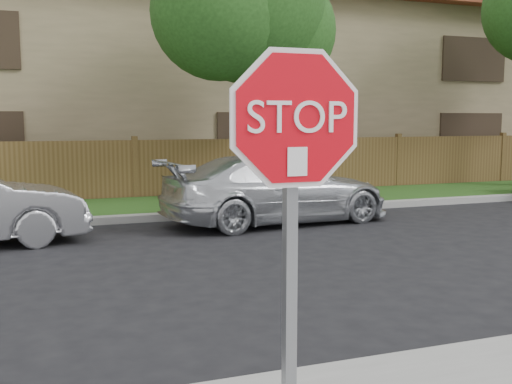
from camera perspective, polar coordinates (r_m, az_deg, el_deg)
name	(u,v)px	position (r m, az deg, el deg)	size (l,w,h in m)	color
ground	(342,372)	(5.39, 8.15, -16.58)	(90.00, 90.00, 0.00)	black
far_curb	(160,217)	(12.88, -9.17, -2.37)	(70.00, 0.30, 0.15)	gray
grass_strip	(146,207)	(14.49, -10.40, -1.42)	(70.00, 3.00, 0.12)	#1E4714
fence	(135,171)	(15.98, -11.42, 2.00)	(70.00, 0.12, 1.60)	brown
apartment_building	(108,78)	(21.52, -13.88, 10.46)	(35.20, 9.20, 7.20)	#887854
tree_mid	(249,4)	(14.99, -0.68, 17.46)	(4.80, 3.90, 7.35)	#382B21
stop_sign	(294,180)	(3.14, 3.62, 1.13)	(1.01, 0.13, 2.55)	gray
sedan_right	(277,189)	(12.38, 2.01, 0.27)	(1.97, 4.84, 1.41)	silver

